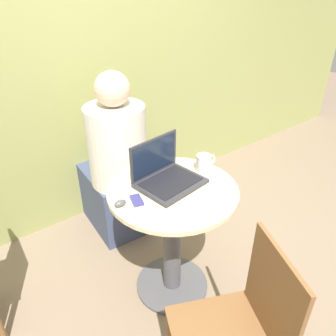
{
  "coord_description": "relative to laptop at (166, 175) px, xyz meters",
  "views": [
    {
      "loc": [
        -0.9,
        -1.12,
        1.72
      ],
      "look_at": [
        0.01,
        0.05,
        0.85
      ],
      "focal_mm": 35.0,
      "sensor_mm": 36.0,
      "label": 1
    }
  ],
  "objects": [
    {
      "name": "person_seated",
      "position": [
        0.03,
        0.63,
        -0.28
      ],
      "size": [
        0.42,
        0.62,
        1.24
      ],
      "color": "#3D4766",
      "rests_on": "ground_plane"
    },
    {
      "name": "laptop",
      "position": [
        0.0,
        0.0,
        0.0
      ],
      "size": [
        0.36,
        0.31,
        0.23
      ],
      "color": "#2D2D33",
      "rests_on": "round_table"
    },
    {
      "name": "coffee_cup",
      "position": [
        0.25,
        -0.03,
        0.0
      ],
      "size": [
        0.13,
        0.08,
        0.1
      ],
      "color": "white",
      "rests_on": "round_table"
    },
    {
      "name": "round_table",
      "position": [
        -0.01,
        -0.07,
        -0.3
      ],
      "size": [
        0.7,
        0.7,
        0.75
      ],
      "color": "#4C4C51",
      "rests_on": "ground_plane"
    },
    {
      "name": "ground_plane",
      "position": [
        -0.01,
        -0.07,
        -0.79
      ],
      "size": [
        12.0,
        12.0,
        0.0
      ],
      "primitive_type": "plane",
      "color": "#7F6B56"
    },
    {
      "name": "cell_phone",
      "position": [
        -0.22,
        -0.05,
        -0.04
      ],
      "size": [
        0.07,
        0.1,
        0.02
      ],
      "color": "navy",
      "rests_on": "round_table"
    },
    {
      "name": "computer_mouse",
      "position": [
        -0.31,
        -0.04,
        -0.03
      ],
      "size": [
        0.06,
        0.04,
        0.03
      ],
      "color": "#4C4C51",
      "rests_on": "round_table"
    },
    {
      "name": "back_wall",
      "position": [
        -0.01,
        1.0,
        0.51
      ],
      "size": [
        7.0,
        0.05,
        2.6
      ],
      "color": "#939956",
      "rests_on": "ground_plane"
    },
    {
      "name": "chair_empty",
      "position": [
        -0.18,
        -0.72,
        -0.35
      ],
      "size": [
        0.53,
        0.53,
        0.86
      ],
      "color": "brown",
      "rests_on": "ground_plane"
    }
  ]
}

